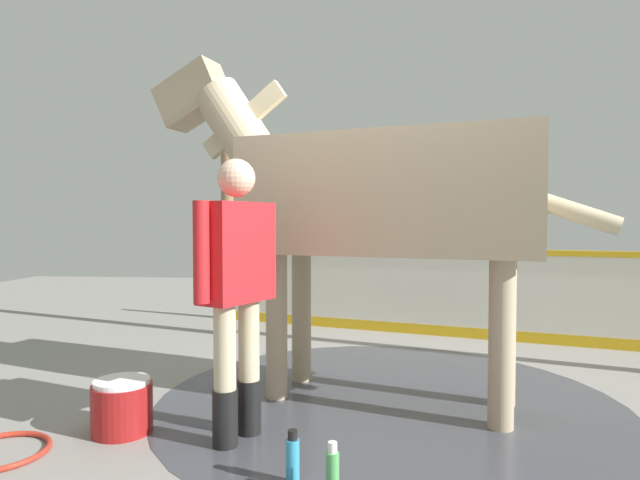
# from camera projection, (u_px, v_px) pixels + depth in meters

# --- Properties ---
(ground_plane) EXTENTS (16.00, 16.00, 0.02)m
(ground_plane) POSITION_uv_depth(u_px,v_px,m) (383.00, 401.00, 3.89)
(ground_plane) COLOR gray
(wet_patch) EXTENTS (3.38, 3.38, 0.00)m
(wet_patch) POSITION_uv_depth(u_px,v_px,m) (388.00, 401.00, 3.85)
(wet_patch) COLOR #42444C
(wet_patch) RESTS_ON ground
(barrier_wall) EXTENTS (1.78, 5.78, 1.01)m
(barrier_wall) POSITION_uv_depth(u_px,v_px,m) (439.00, 295.00, 6.05)
(barrier_wall) COLOR silver
(barrier_wall) RESTS_ON ground
(roof_post_near) EXTENTS (0.16, 0.16, 2.73)m
(roof_post_near) POSITION_uv_depth(u_px,v_px,m) (228.00, 217.00, 6.09)
(roof_post_near) COLOR olive
(roof_post_near) RESTS_ON ground
(horse) EXTENTS (1.40, 3.40, 2.65)m
(horse) POSITION_uv_depth(u_px,v_px,m) (371.00, 195.00, 3.85)
(horse) COLOR tan
(horse) RESTS_ON ground
(handler) EXTENTS (0.62, 0.42, 1.69)m
(handler) POSITION_uv_depth(u_px,v_px,m) (237.00, 278.00, 3.14)
(handler) COLOR black
(handler) RESTS_ON ground
(wash_bucket) EXTENTS (0.37, 0.37, 0.33)m
(wash_bucket) POSITION_uv_depth(u_px,v_px,m) (122.00, 406.00, 3.28)
(wash_bucket) COLOR maroon
(wash_bucket) RESTS_ON ground
(bottle_shampoo) EXTENTS (0.07, 0.07, 0.27)m
(bottle_shampoo) POSITION_uv_depth(u_px,v_px,m) (293.00, 459.00, 2.63)
(bottle_shampoo) COLOR #3399CC
(bottle_shampoo) RESTS_ON ground
(bottle_spray) EXTENTS (0.06, 0.06, 0.28)m
(bottle_spray) POSITION_uv_depth(u_px,v_px,m) (333.00, 473.00, 2.48)
(bottle_spray) COLOR #4CA559
(bottle_spray) RESTS_ON ground
(hose_coil) EXTENTS (0.54, 0.54, 0.03)m
(hose_coil) POSITION_uv_depth(u_px,v_px,m) (0.00, 451.00, 2.97)
(hose_coil) COLOR #B72D1E
(hose_coil) RESTS_ON ground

